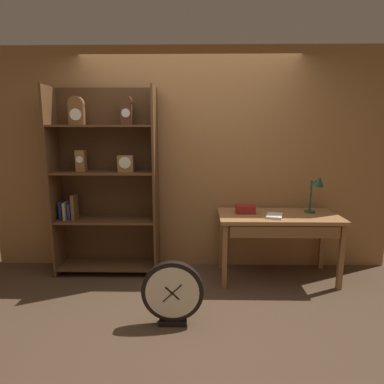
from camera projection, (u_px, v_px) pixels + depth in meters
name	position (u px, v px, depth m)	size (l,w,h in m)	color
ground_plane	(187.00, 320.00, 2.89)	(10.00, 10.00, 0.00)	#4C3826
back_wood_panel	(190.00, 161.00, 3.89)	(4.80, 0.05, 2.60)	#9E6B3D
bookshelf	(105.00, 182.00, 3.72)	(1.17, 0.36, 2.13)	brown
workbench	(279.00, 223.00, 3.59)	(1.32, 0.63, 0.74)	#9E6B3D
desk_lamp	(317.00, 186.00, 3.59)	(0.20, 0.20, 0.44)	#1E472D
toolbox_small	(245.00, 209.00, 3.64)	(0.21, 0.12, 0.09)	maroon
open_repair_manual	(274.00, 216.00, 3.49)	(0.16, 0.22, 0.03)	silver
round_clock_large	(173.00, 293.00, 2.78)	(0.53, 0.11, 0.57)	black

